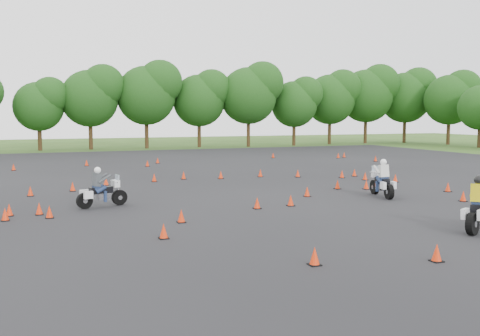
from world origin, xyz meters
name	(u,v)px	position (x,y,z in m)	size (l,w,h in m)	color
ground	(274,204)	(0.00, 0.00, 0.00)	(140.00, 140.00, 0.00)	#2D5119
asphalt_pad	(226,187)	(0.00, 6.00, 0.01)	(62.00, 62.00, 0.00)	black
treeline	(177,106)	(4.97, 35.19, 4.78)	(87.43, 32.69, 11.07)	#183F12
traffic_cones	(221,183)	(-0.27, 6.09, 0.23)	(36.45, 32.67, 0.45)	red
rider_grey	(102,187)	(-6.96, 2.00, 0.85)	(2.19, 0.67, 1.69)	#3A3E41
rider_white	(382,178)	(5.63, 0.11, 0.90)	(2.32, 0.71, 1.79)	silver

